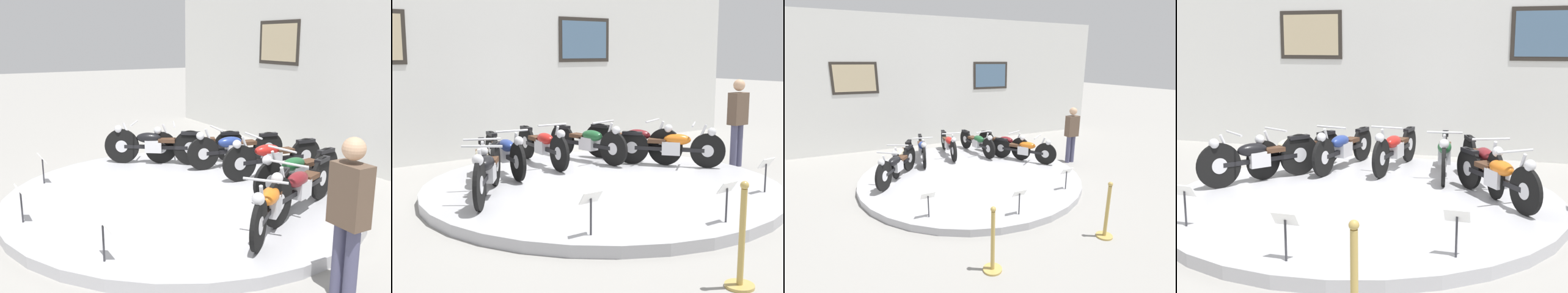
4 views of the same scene
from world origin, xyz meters
The scene contains 15 objects.
ground_plane centered at (0.00, 0.00, 0.00)m, with size 60.00×60.00×0.00m, color gray.
display_platform centered at (0.00, 0.00, 0.08)m, with size 5.53×5.53×0.15m, color #ADADB2.
back_wall centered at (0.00, 3.88, 2.22)m, with size 14.00×0.22×4.44m.
motorcycle_black centered at (-1.80, 0.31, 0.55)m, with size 1.22×1.68×0.82m.
motorcycle_cream centered at (-1.53, 1.03, 0.53)m, with size 0.87×1.82×0.79m.
motorcycle_blue centered at (-0.87, 1.55, 0.53)m, with size 0.54×1.95×0.79m.
motorcycle_red centered at (0.00, 1.75, 0.53)m, with size 0.54×1.98×0.79m.
motorcycle_green centered at (0.87, 1.56, 0.53)m, with size 0.54×1.96×0.79m.
motorcycle_maroon centered at (1.53, 1.03, 0.55)m, with size 0.83×1.88×0.81m.
motorcycle_orange centered at (1.80, 0.31, 0.53)m, with size 1.26×1.57×0.78m.
info_placard_front_left centered at (-1.59, -1.82, 0.52)m, with size 0.26×0.11×0.51m.
info_placard_front_centre centered at (0.00, -2.42, 0.52)m, with size 0.26×0.11×0.51m.
info_placard_front_right centered at (1.59, -1.82, 0.52)m, with size 0.26×0.11×0.51m.
visitor_standing centered at (3.27, 0.04, 0.94)m, with size 0.36×0.22×1.67m.
stanchion_post_left_of_entry centered at (-1.09, -3.49, 0.34)m, with size 0.28×0.28×1.02m.
Camera 2 is at (-5.08, -6.50, 2.19)m, focal length 50.00 mm.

